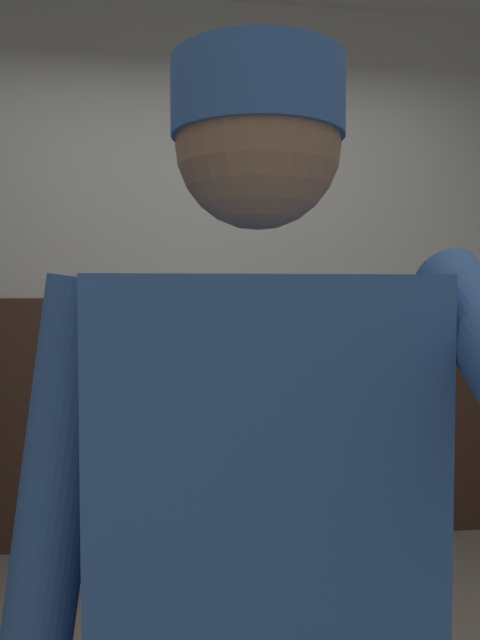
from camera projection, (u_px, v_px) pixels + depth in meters
name	position (u px, v px, depth m)	size (l,w,h in m)	color
wall_back	(205.00, 276.00, 3.23)	(4.87, 0.12, 2.79)	#B2B2AD
wainscot_band_back	(207.00, 422.00, 3.19)	(4.27, 0.03, 1.28)	#382319
urinal_solo	(168.00, 401.00, 3.02)	(0.40, 0.34, 1.24)	white
person	(258.00, 579.00, 0.80)	(0.64, 0.60, 1.61)	#2D3342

